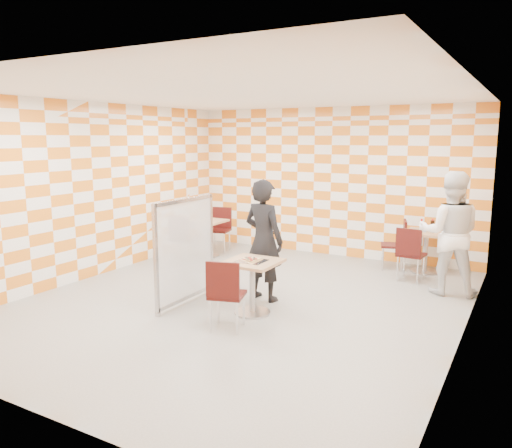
{
  "coord_description": "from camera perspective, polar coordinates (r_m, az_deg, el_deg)",
  "views": [
    {
      "loc": [
        3.62,
        -6.09,
        2.41
      ],
      "look_at": [
        0.1,
        0.2,
        1.15
      ],
      "focal_mm": 35.0,
      "sensor_mm": 36.0,
      "label": 1
    }
  ],
  "objects": [
    {
      "name": "chair_second_side",
      "position": [
        9.47,
        15.95,
        -1.84
      ],
      "size": [
        0.53,
        0.52,
        0.92
      ],
      "color": "#390D0B",
      "rests_on": "ground"
    },
    {
      "name": "pizza_on_foil",
      "position": [
        6.78,
        -0.5,
        -4.11
      ],
      "size": [
        0.4,
        0.4,
        0.04
      ],
      "color": "silver",
      "rests_on": "main_table"
    },
    {
      "name": "chair_empty_near",
      "position": [
        9.68,
        -8.53,
        -1.31
      ],
      "size": [
        0.5,
        0.51,
        0.92
      ],
      "color": "#390D0B",
      "rests_on": "ground"
    },
    {
      "name": "empty_table",
      "position": [
        10.16,
        -5.71,
        -0.91
      ],
      "size": [
        0.7,
        0.7,
        0.75
      ],
      "color": "tan",
      "rests_on": "ground"
    },
    {
      "name": "man_dark",
      "position": [
        7.37,
        0.88,
        -1.87
      ],
      "size": [
        0.72,
        0.54,
        1.81
      ],
      "primitive_type": "imported",
      "rotation": [
        0.0,
        0.0,
        2.97
      ],
      "color": "black",
      "rests_on": "ground"
    },
    {
      "name": "second_table",
      "position": [
        9.42,
        18.85,
        -2.26
      ],
      "size": [
        0.7,
        0.7,
        0.75
      ],
      "color": "tan",
      "rests_on": "ground"
    },
    {
      "name": "soda_bottle",
      "position": [
        9.41,
        19.51,
        -0.18
      ],
      "size": [
        0.07,
        0.07,
        0.23
      ],
      "color": "black",
      "rests_on": "second_table"
    },
    {
      "name": "main_table",
      "position": [
        6.86,
        -0.43,
        -6.18
      ],
      "size": [
        0.7,
        0.7,
        0.75
      ],
      "color": "tan",
      "rests_on": "ground"
    },
    {
      "name": "chair_second_front",
      "position": [
        8.72,
        17.19,
        -2.89
      ],
      "size": [
        0.46,
        0.47,
        0.92
      ],
      "color": "#390D0B",
      "rests_on": "ground"
    },
    {
      "name": "chair_empty_far",
      "position": [
        10.68,
        -4.07,
        -0.16
      ],
      "size": [
        0.51,
        0.52,
        0.92
      ],
      "color": "#390D0B",
      "rests_on": "ground"
    },
    {
      "name": "sport_bottle",
      "position": [
        9.51,
        18.37,
        -0.1
      ],
      "size": [
        0.06,
        0.06,
        0.2
      ],
      "color": "white",
      "rests_on": "second_table"
    },
    {
      "name": "room_shell",
      "position": [
        7.61,
        0.61,
        3.05
      ],
      "size": [
        7.0,
        7.0,
        7.0
      ],
      "color": "#999994",
      "rests_on": "ground"
    },
    {
      "name": "man_white",
      "position": [
        8.21,
        21.27,
        -0.99
      ],
      "size": [
        1.04,
        0.88,
        1.91
      ],
      "primitive_type": "imported",
      "rotation": [
        0.0,
        0.0,
        3.33
      ],
      "color": "white",
      "rests_on": "ground"
    },
    {
      "name": "chair_main_front",
      "position": [
        6.23,
        -3.55,
        -7.52
      ],
      "size": [
        0.53,
        0.53,
        0.92
      ],
      "color": "#390D0B",
      "rests_on": "ground"
    },
    {
      "name": "partition",
      "position": [
        7.31,
        -8.07,
        -2.99
      ],
      "size": [
        0.08,
        1.38,
        1.55
      ],
      "color": "white",
      "rests_on": "ground"
    }
  ]
}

